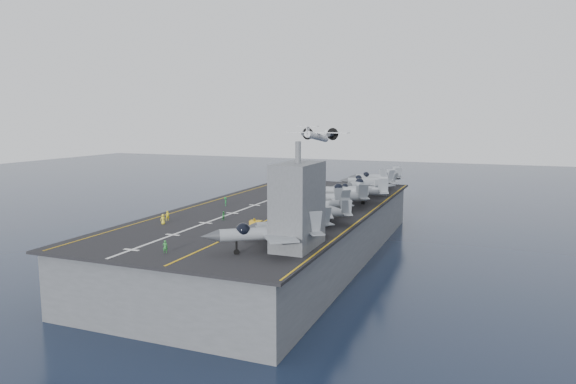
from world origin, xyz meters
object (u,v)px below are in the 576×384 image
at_px(tow_cart_a, 256,224).
at_px(transport_plane, 317,137).
at_px(island_superstructure, 298,195).
at_px(fighter_jet_0, 270,232).

bearing_deg(tow_cart_a, transport_plane, 101.19).
relative_size(tow_cart_a, transport_plane, 0.09).
height_order(island_superstructure, fighter_jet_0, island_superstructure).
relative_size(island_superstructure, tow_cart_a, 7.14).
bearing_deg(fighter_jet_0, island_superstructure, 56.62).
distance_m(tow_cart_a, transport_plane, 80.86).
xyz_separation_m(island_superstructure, transport_plane, (-26.74, 88.32, 4.97)).
distance_m(fighter_jet_0, tow_cart_a, 16.45).
bearing_deg(transport_plane, fighter_jet_0, -75.36).
bearing_deg(tow_cart_a, fighter_jet_0, -58.13).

